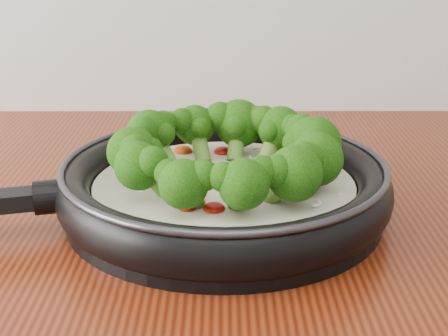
{
  "coord_description": "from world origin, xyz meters",
  "views": [
    {
      "loc": [
        -0.14,
        0.48,
        1.17
      ],
      "look_at": [
        -0.14,
        1.08,
        0.95
      ],
      "focal_mm": 51.42,
      "sensor_mm": 36.0,
      "label": 1
    }
  ],
  "objects": [
    {
      "name": "skillet",
      "position": [
        -0.14,
        1.08,
        0.94
      ],
      "size": [
        0.56,
        0.41,
        0.1
      ],
      "color": "black",
      "rests_on": "counter"
    }
  ]
}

